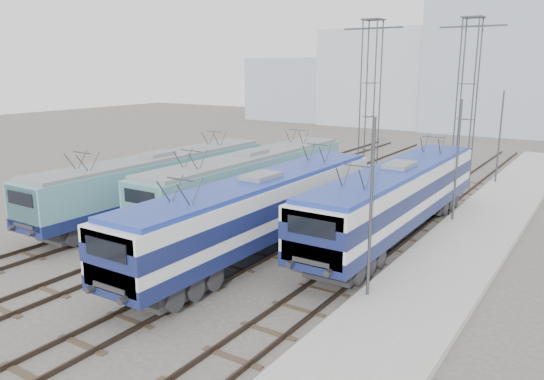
{
  "coord_description": "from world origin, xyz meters",
  "views": [
    {
      "loc": [
        15.75,
        -15.55,
        8.71
      ],
      "look_at": [
        1.04,
        7.0,
        2.41
      ],
      "focal_mm": 35.0,
      "sensor_mm": 36.0,
      "label": 1
    }
  ],
  "objects_px": {
    "locomotive_far_right": "(397,194)",
    "mast_rear": "(499,139)",
    "catenary_tower_west": "(370,95)",
    "locomotive_center_left": "(250,178)",
    "catenary_tower_east": "(467,96)",
    "mast_front": "(371,213)",
    "locomotive_center_right": "(259,208)",
    "mast_mid": "(457,164)",
    "locomotive_far_left": "(156,179)"
  },
  "relations": [
    {
      "from": "catenary_tower_west",
      "to": "catenary_tower_east",
      "type": "xyz_separation_m",
      "value": [
        6.5,
        2.0,
        0.0
      ]
    },
    {
      "from": "mast_front",
      "to": "locomotive_far_right",
      "type": "bearing_deg",
      "value": 103.19
    },
    {
      "from": "mast_rear",
      "to": "mast_front",
      "type": "bearing_deg",
      "value": -90.0
    },
    {
      "from": "locomotive_far_left",
      "to": "catenary_tower_west",
      "type": "relative_size",
      "value": 1.46
    },
    {
      "from": "catenary_tower_east",
      "to": "mast_rear",
      "type": "bearing_deg",
      "value": 43.6
    },
    {
      "from": "locomotive_far_right",
      "to": "mast_rear",
      "type": "bearing_deg",
      "value": 83.45
    },
    {
      "from": "mast_mid",
      "to": "mast_rear",
      "type": "height_order",
      "value": "same"
    },
    {
      "from": "locomotive_center_right",
      "to": "locomotive_far_left",
      "type": "bearing_deg",
      "value": 165.45
    },
    {
      "from": "locomotive_far_right",
      "to": "mast_rear",
      "type": "height_order",
      "value": "mast_rear"
    },
    {
      "from": "catenary_tower_west",
      "to": "locomotive_center_left",
      "type": "bearing_deg",
      "value": -100.28
    },
    {
      "from": "catenary_tower_east",
      "to": "locomotive_center_left",
      "type": "bearing_deg",
      "value": -121.27
    },
    {
      "from": "locomotive_far_left",
      "to": "locomotive_far_right",
      "type": "xyz_separation_m",
      "value": [
        13.5,
        3.51,
        0.15
      ]
    },
    {
      "from": "locomotive_center_left",
      "to": "catenary_tower_west",
      "type": "relative_size",
      "value": 1.49
    },
    {
      "from": "locomotive_far_right",
      "to": "mast_mid",
      "type": "bearing_deg",
      "value": 65.76
    },
    {
      "from": "mast_mid",
      "to": "mast_rear",
      "type": "xyz_separation_m",
      "value": [
        0.0,
        12.0,
        0.0
      ]
    },
    {
      "from": "mast_mid",
      "to": "mast_front",
      "type": "bearing_deg",
      "value": -90.0
    },
    {
      "from": "locomotive_far_left",
      "to": "locomotive_far_right",
      "type": "height_order",
      "value": "locomotive_far_right"
    },
    {
      "from": "mast_mid",
      "to": "locomotive_far_left",
      "type": "bearing_deg",
      "value": -153.61
    },
    {
      "from": "locomotive_far_left",
      "to": "locomotive_center_left",
      "type": "height_order",
      "value": "locomotive_center_left"
    },
    {
      "from": "mast_front",
      "to": "mast_mid",
      "type": "distance_m",
      "value": 12.0
    },
    {
      "from": "mast_front",
      "to": "mast_mid",
      "type": "bearing_deg",
      "value": 90.0
    },
    {
      "from": "mast_mid",
      "to": "catenary_tower_east",
      "type": "bearing_deg",
      "value": 101.86
    },
    {
      "from": "catenary_tower_west",
      "to": "catenary_tower_east",
      "type": "height_order",
      "value": "same"
    },
    {
      "from": "mast_rear",
      "to": "locomotive_center_left",
      "type": "bearing_deg",
      "value": -123.48
    },
    {
      "from": "catenary_tower_east",
      "to": "locomotive_center_right",
      "type": "bearing_deg",
      "value": -102.02
    },
    {
      "from": "catenary_tower_east",
      "to": "mast_mid",
      "type": "relative_size",
      "value": 1.71
    },
    {
      "from": "locomotive_far_left",
      "to": "mast_mid",
      "type": "distance_m",
      "value": 17.19
    },
    {
      "from": "mast_mid",
      "to": "mast_rear",
      "type": "bearing_deg",
      "value": 90.0
    },
    {
      "from": "locomotive_far_right",
      "to": "mast_rear",
      "type": "relative_size",
      "value": 2.62
    },
    {
      "from": "locomotive_far_left",
      "to": "mast_front",
      "type": "distance_m",
      "value": 16.02
    },
    {
      "from": "locomotive_far_right",
      "to": "mast_front",
      "type": "xyz_separation_m",
      "value": [
        1.85,
        -7.89,
        1.16
      ]
    },
    {
      "from": "locomotive_center_right",
      "to": "catenary_tower_west",
      "type": "distance_m",
      "value": 18.61
    },
    {
      "from": "locomotive_far_right",
      "to": "mast_mid",
      "type": "relative_size",
      "value": 2.62
    },
    {
      "from": "locomotive_center_left",
      "to": "mast_rear",
      "type": "xyz_separation_m",
      "value": [
        10.85,
        16.41,
        1.28
      ]
    },
    {
      "from": "locomotive_center_right",
      "to": "catenary_tower_west",
      "type": "relative_size",
      "value": 1.5
    },
    {
      "from": "locomotive_center_right",
      "to": "mast_rear",
      "type": "xyz_separation_m",
      "value": [
        6.35,
        21.95,
        1.2
      ]
    },
    {
      "from": "locomotive_far_right",
      "to": "mast_rear",
      "type": "distance_m",
      "value": 16.26
    },
    {
      "from": "locomotive_far_right",
      "to": "catenary_tower_west",
      "type": "relative_size",
      "value": 1.53
    },
    {
      "from": "locomotive_far_right",
      "to": "catenary_tower_west",
      "type": "height_order",
      "value": "catenary_tower_west"
    },
    {
      "from": "locomotive_far_left",
      "to": "mast_mid",
      "type": "relative_size",
      "value": 2.5
    },
    {
      "from": "mast_rear",
      "to": "mast_mid",
      "type": "bearing_deg",
      "value": -90.0
    },
    {
      "from": "locomotive_center_right",
      "to": "catenary_tower_east",
      "type": "bearing_deg",
      "value": 77.98
    },
    {
      "from": "catenary_tower_west",
      "to": "mast_front",
      "type": "height_order",
      "value": "catenary_tower_west"
    },
    {
      "from": "catenary_tower_west",
      "to": "locomotive_far_left",
      "type": "bearing_deg",
      "value": -113.37
    },
    {
      "from": "locomotive_far_right",
      "to": "mast_rear",
      "type": "xyz_separation_m",
      "value": [
        1.85,
        16.11,
        1.16
      ]
    },
    {
      "from": "locomotive_center_left",
      "to": "catenary_tower_east",
      "type": "relative_size",
      "value": 1.49
    },
    {
      "from": "locomotive_center_left",
      "to": "locomotive_far_right",
      "type": "relative_size",
      "value": 0.97
    },
    {
      "from": "locomotive_far_left",
      "to": "catenary_tower_east",
      "type": "distance_m",
      "value": 22.49
    },
    {
      "from": "locomotive_far_right",
      "to": "catenary_tower_east",
      "type": "bearing_deg",
      "value": 91.02
    },
    {
      "from": "mast_front",
      "to": "mast_rear",
      "type": "height_order",
      "value": "same"
    }
  ]
}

